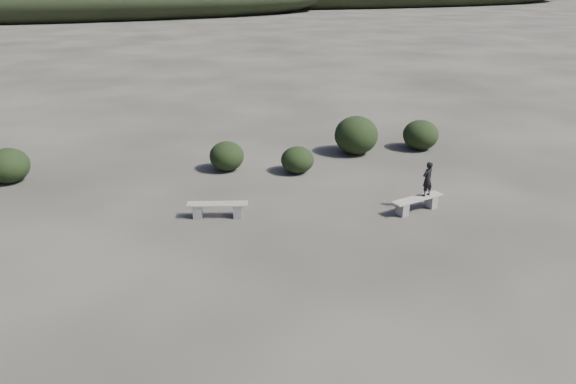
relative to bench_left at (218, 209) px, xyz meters
name	(u,v)px	position (x,y,z in m)	size (l,w,h in m)	color
ground	(332,298)	(1.69, -4.84, -0.26)	(1200.00, 1200.00, 0.00)	#2B2721
bench_left	(218,209)	(0.00, 0.00, 0.00)	(1.73, 0.75, 0.42)	slate
bench_right	(417,203)	(5.61, -1.09, 0.00)	(1.71, 0.80, 0.42)	slate
seated_person	(427,179)	(5.92, -1.00, 0.67)	(0.37, 0.24, 1.02)	black
shrub_b	(227,156)	(0.92, 3.93, 0.26)	(1.20, 1.20, 1.03)	black
shrub_c	(297,160)	(3.22, 3.06, 0.20)	(1.13, 1.13, 0.91)	black
shrub_d	(356,135)	(5.96, 4.55, 0.46)	(1.64, 1.64, 1.44)	black
shrub_e	(421,135)	(8.58, 4.43, 0.31)	(1.37, 1.37, 1.14)	black
shrub_f	(8,165)	(-6.16, 4.63, 0.31)	(1.35, 1.35, 1.14)	black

